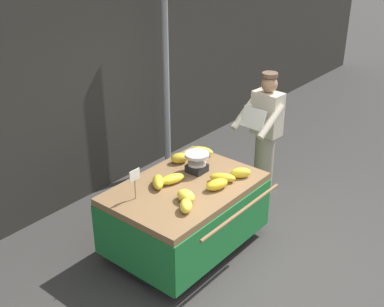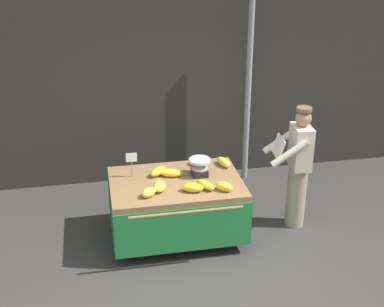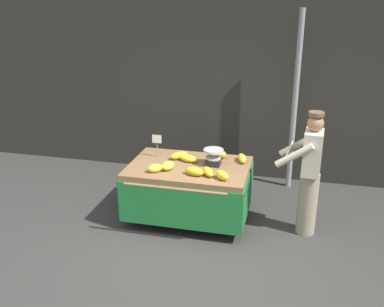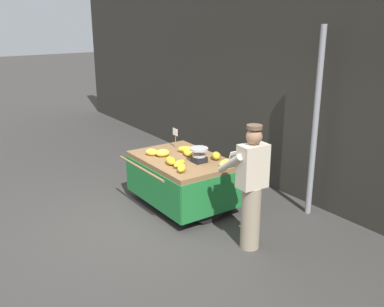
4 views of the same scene
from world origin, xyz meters
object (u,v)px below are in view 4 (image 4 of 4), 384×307
at_px(price_sign, 175,134).
at_px(banana_bunch_7, 152,152).
at_px(banana_cart, 182,171).
at_px(banana_bunch_5, 163,153).
at_px(weighing_scale, 199,155).
at_px(banana_bunch_3, 171,161).
at_px(banana_bunch_6, 182,168).
at_px(banana_bunch_0, 186,149).
at_px(street_pole, 315,124).
at_px(banana_bunch_2, 225,163).
at_px(vendor_person, 251,187).
at_px(banana_bunch_8, 188,153).
at_px(banana_bunch_1, 179,164).
at_px(banana_bunch_4, 216,156).

bearing_deg(price_sign, banana_bunch_7, -74.73).
distance_m(banana_cart, banana_bunch_5, 0.43).
height_order(weighing_scale, banana_bunch_3, weighing_scale).
bearing_deg(banana_bunch_6, banana_bunch_0, 141.97).
bearing_deg(street_pole, banana_bunch_6, -114.09).
relative_size(banana_bunch_2, vendor_person, 0.17).
distance_m(weighing_scale, banana_bunch_7, 0.84).
distance_m(banana_cart, banana_bunch_3, 0.45).
height_order(banana_bunch_0, banana_bunch_7, banana_bunch_7).
bearing_deg(banana_bunch_0, price_sign, 179.19).
bearing_deg(banana_bunch_8, street_pole, 43.75).
bearing_deg(banana_bunch_1, banana_bunch_3, -164.40).
relative_size(price_sign, banana_bunch_4, 1.63).
distance_m(weighing_scale, banana_bunch_1, 0.37).
bearing_deg(weighing_scale, banana_bunch_3, -112.45).
xyz_separation_m(banana_bunch_1, banana_bunch_3, (-0.17, -0.05, 0.01)).
relative_size(banana_cart, banana_bunch_2, 5.98).
distance_m(banana_bunch_0, banana_bunch_2, 0.91).
height_order(street_pole, vendor_person, street_pole).
height_order(banana_cart, banana_bunch_6, banana_bunch_6).
height_order(banana_cart, banana_bunch_7, banana_bunch_7).
relative_size(banana_bunch_0, banana_bunch_6, 1.23).
relative_size(street_pole, banana_bunch_3, 10.88).
relative_size(street_pole, banana_bunch_1, 10.07).
bearing_deg(banana_bunch_6, banana_bunch_3, 172.71).
bearing_deg(banana_bunch_4, banana_bunch_8, -148.58).
distance_m(weighing_scale, banana_bunch_3, 0.45).
distance_m(banana_bunch_6, banana_bunch_7, 0.92).
height_order(price_sign, banana_bunch_0, price_sign).
height_order(banana_bunch_2, banana_bunch_8, banana_bunch_2).
bearing_deg(weighing_scale, banana_bunch_1, -89.96).
relative_size(street_pole, price_sign, 8.54).
bearing_deg(banana_bunch_8, banana_cart, -71.81).
relative_size(weighing_scale, banana_bunch_6, 1.22).
bearing_deg(banana_bunch_3, banana_bunch_0, 124.13).
height_order(weighing_scale, banana_bunch_7, weighing_scale).
relative_size(street_pole, banana_bunch_6, 12.66).
bearing_deg(banana_bunch_2, price_sign, -175.24).
xyz_separation_m(price_sign, banana_bunch_0, (0.34, -0.00, -0.19)).
bearing_deg(banana_bunch_2, banana_bunch_3, -130.72).
bearing_deg(vendor_person, banana_bunch_6, -161.59).
distance_m(banana_bunch_3, banana_bunch_5, 0.41).
relative_size(banana_cart, banana_bunch_5, 7.64).
relative_size(banana_cart, banana_bunch_8, 5.73).
bearing_deg(weighing_scale, banana_bunch_4, 81.85).
bearing_deg(banana_cart, banana_bunch_7, -138.74).
distance_m(banana_cart, banana_bunch_4, 0.61).
height_order(banana_bunch_4, banana_bunch_8, banana_bunch_4).
distance_m(banana_bunch_6, banana_bunch_8, 0.77).
bearing_deg(weighing_scale, price_sign, 172.25).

